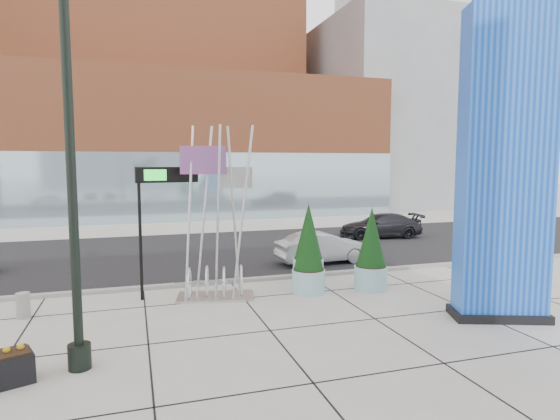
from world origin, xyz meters
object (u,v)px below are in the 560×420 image
object	(u,v)px
overhead_street_sign	(163,186)
car_silver_mid	(323,248)
blue_pylon	(505,172)
lamp_post	(73,203)
public_art_sculpture	(216,253)
concrete_bollard	(23,305)

from	to	relation	value
overhead_street_sign	car_silver_mid	world-z (taller)	overhead_street_sign
blue_pylon	lamp_post	xyz separation A→B (m)	(-10.67, 0.03, -0.56)
public_art_sculpture	overhead_street_sign	bearing A→B (deg)	175.68
car_silver_mid	blue_pylon	bearing A→B (deg)	-171.14
public_art_sculpture	car_silver_mid	xyz separation A→B (m)	(5.21, 3.69, -0.77)
concrete_bollard	public_art_sculpture	bearing A→B (deg)	3.79
blue_pylon	lamp_post	distance (m)	10.69
blue_pylon	car_silver_mid	size ratio (longest dim) A/B	2.08
public_art_sculpture	overhead_street_sign	distance (m)	2.67
blue_pylon	overhead_street_sign	distance (m)	9.86
blue_pylon	concrete_bollard	world-z (taller)	blue_pylon
lamp_post	concrete_bollard	bearing A→B (deg)	114.87
lamp_post	blue_pylon	bearing A→B (deg)	-0.17
blue_pylon	concrete_bollard	distance (m)	13.61
blue_pylon	car_silver_mid	xyz separation A→B (m)	(-1.87, 8.01, -3.37)
lamp_post	car_silver_mid	distance (m)	12.21
car_silver_mid	public_art_sculpture	bearing A→B (deg)	121.03
public_art_sculpture	car_silver_mid	distance (m)	6.43
public_art_sculpture	overhead_street_sign	xyz separation A→B (m)	(-1.55, 0.44, 2.12)
public_art_sculpture	lamp_post	bearing A→B (deg)	-118.57
public_art_sculpture	car_silver_mid	bearing A→B (deg)	46.73
overhead_street_sign	car_silver_mid	bearing A→B (deg)	15.84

